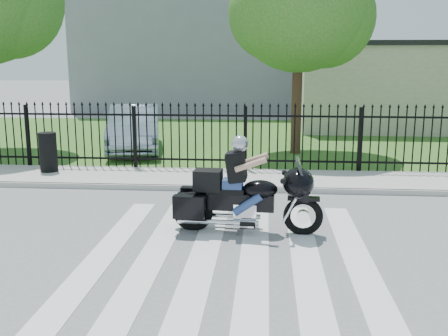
{
  "coord_description": "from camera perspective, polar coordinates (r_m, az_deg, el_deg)",
  "views": [
    {
      "loc": [
        0.55,
        -7.81,
        3.08
      ],
      "look_at": [
        -0.24,
        1.93,
        1.0
      ],
      "focal_mm": 42.0,
      "sensor_mm": 36.0,
      "label": 1
    }
  ],
  "objects": [
    {
      "name": "ground",
      "position": [
        8.41,
        0.57,
        -9.47
      ],
      "size": [
        120.0,
        120.0,
        0.0
      ],
      "primitive_type": "plane",
      "color": "slate",
      "rests_on": "ground"
    },
    {
      "name": "crosswalk",
      "position": [
        8.41,
        0.57,
        -9.43
      ],
      "size": [
        5.0,
        5.5,
        0.01
      ],
      "primitive_type": null,
      "color": "silver",
      "rests_on": "ground"
    },
    {
      "name": "sidewalk",
      "position": [
        13.17,
        2.12,
        -1.24
      ],
      "size": [
        40.0,
        2.0,
        0.12
      ],
      "primitive_type": "cube",
      "color": "#ADAAA3",
      "rests_on": "ground"
    },
    {
      "name": "curb",
      "position": [
        12.2,
        1.91,
        -2.31
      ],
      "size": [
        40.0,
        0.12,
        0.12
      ],
      "primitive_type": "cube",
      "color": "#ADAAA3",
      "rests_on": "ground"
    },
    {
      "name": "grass_strip",
      "position": [
        20.05,
        3.02,
        3.21
      ],
      "size": [
        40.0,
        12.0,
        0.02
      ],
      "primitive_type": "cube",
      "color": "#325E20",
      "rests_on": "ground"
    },
    {
      "name": "iron_fence",
      "position": [
        13.99,
        2.33,
        3.06
      ],
      "size": [
        26.0,
        0.04,
        1.8
      ],
      "color": "black",
      "rests_on": "ground"
    },
    {
      "name": "tree_mid",
      "position": [
        16.91,
        8.21,
        17.29
      ],
      "size": [
        4.2,
        4.2,
        6.78
      ],
      "color": "#382316",
      "rests_on": "ground"
    },
    {
      "name": "building_low",
      "position": [
        24.7,
        19.99,
        8.23
      ],
      "size": [
        10.0,
        6.0,
        3.5
      ],
      "primitive_type": "cube",
      "color": "beige",
      "rests_on": "ground"
    },
    {
      "name": "building_low_roof",
      "position": [
        24.67,
        20.3,
        12.52
      ],
      "size": [
        10.2,
        6.2,
        0.2
      ],
      "primitive_type": "cube",
      "color": "black",
      "rests_on": "building_low"
    },
    {
      "name": "building_tall",
      "position": [
        34.12,
        -1.41,
        16.94
      ],
      "size": [
        15.0,
        10.0,
        12.0
      ],
      "primitive_type": "cube",
      "color": "gray",
      "rests_on": "ground"
    },
    {
      "name": "motorcycle_rider",
      "position": [
        9.28,
        2.04,
        -2.65
      ],
      "size": [
        2.7,
        0.92,
        1.79
      ],
      "rotation": [
        0.0,
        0.0,
        -0.07
      ],
      "color": "black",
      "rests_on": "ground"
    },
    {
      "name": "parked_car",
      "position": [
        17.61,
        -9.71,
        4.3
      ],
      "size": [
        2.45,
        4.74,
        1.49
      ],
      "primitive_type": "imported",
      "rotation": [
        0.0,
        0.0,
        0.2
      ],
      "color": "#94A7BA",
      "rests_on": "grass_strip"
    },
    {
      "name": "litter_bin",
      "position": [
        14.47,
        -18.59,
        1.66
      ],
      "size": [
        0.46,
        0.46,
        1.03
      ],
      "primitive_type": "cylinder",
      "rotation": [
        0.0,
        0.0,
        0.01
      ],
      "color": "black",
      "rests_on": "sidewalk"
    }
  ]
}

